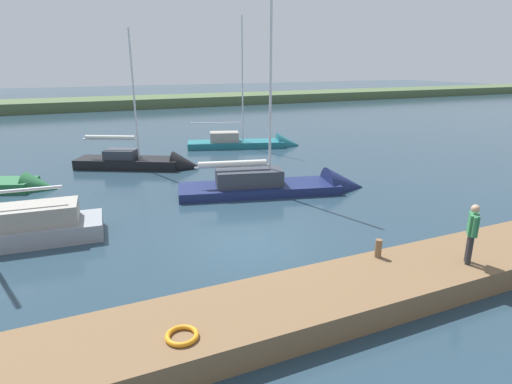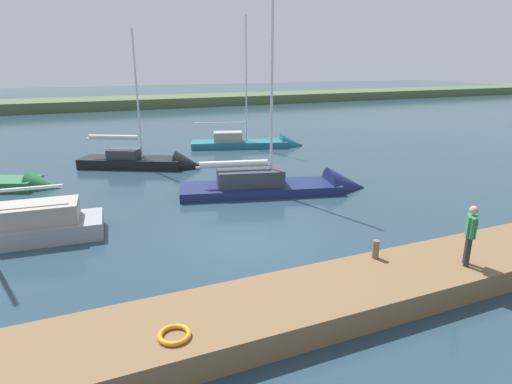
{
  "view_description": "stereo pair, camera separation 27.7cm",
  "coord_description": "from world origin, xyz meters",
  "px_view_note": "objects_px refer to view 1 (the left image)",
  "views": [
    {
      "loc": [
        5.03,
        11.74,
        5.74
      ],
      "look_at": [
        -1.19,
        -2.2,
        1.01
      ],
      "focal_mm": 29.57,
      "sensor_mm": 36.0,
      "label": 1
    },
    {
      "loc": [
        4.78,
        11.85,
        5.74
      ],
      "look_at": [
        -1.19,
        -2.2,
        1.01
      ],
      "focal_mm": 29.57,
      "sensor_mm": 36.0,
      "label": 2
    }
  ],
  "objects_px": {
    "mooring_post_far": "(378,248)",
    "sailboat_inner_slip": "(288,188)",
    "life_ring_buoy": "(182,336)",
    "sailboat_far_right": "(146,164)",
    "sailboat_far_left": "(252,145)",
    "person_on_dock": "(472,230)"
  },
  "relations": [
    {
      "from": "mooring_post_far",
      "to": "sailboat_inner_slip",
      "type": "bearing_deg",
      "value": -101.12
    },
    {
      "from": "life_ring_buoy",
      "to": "sailboat_far_right",
      "type": "height_order",
      "value": "sailboat_far_right"
    },
    {
      "from": "sailboat_far_right",
      "to": "sailboat_inner_slip",
      "type": "xyz_separation_m",
      "value": [
        -5.18,
        7.24,
        -0.05
      ]
    },
    {
      "from": "mooring_post_far",
      "to": "sailboat_far_left",
      "type": "xyz_separation_m",
      "value": [
        -4.33,
        -18.66,
        -0.74
      ]
    },
    {
      "from": "mooring_post_far",
      "to": "sailboat_far_left",
      "type": "bearing_deg",
      "value": -103.07
    },
    {
      "from": "mooring_post_far",
      "to": "sailboat_far_right",
      "type": "relative_size",
      "value": 0.06
    },
    {
      "from": "life_ring_buoy",
      "to": "sailboat_inner_slip",
      "type": "bearing_deg",
      "value": -128.0
    },
    {
      "from": "sailboat_far_right",
      "to": "person_on_dock",
      "type": "distance_m",
      "value": 17.61
    },
    {
      "from": "person_on_dock",
      "to": "sailboat_far_left",
      "type": "bearing_deg",
      "value": 127.21
    },
    {
      "from": "sailboat_far_right",
      "to": "person_on_dock",
      "type": "relative_size",
      "value": 4.99
    },
    {
      "from": "sailboat_inner_slip",
      "to": "person_on_dock",
      "type": "distance_m",
      "value": 9.54
    },
    {
      "from": "sailboat_far_right",
      "to": "sailboat_inner_slip",
      "type": "height_order",
      "value": "sailboat_inner_slip"
    },
    {
      "from": "life_ring_buoy",
      "to": "person_on_dock",
      "type": "bearing_deg",
      "value": -179.64
    },
    {
      "from": "sailboat_inner_slip",
      "to": "person_on_dock",
      "type": "relative_size",
      "value": 6.03
    },
    {
      "from": "mooring_post_far",
      "to": "sailboat_inner_slip",
      "type": "xyz_separation_m",
      "value": [
        -1.61,
        -8.18,
        -0.72
      ]
    },
    {
      "from": "sailboat_inner_slip",
      "to": "sailboat_far_left",
      "type": "bearing_deg",
      "value": 89.32
    },
    {
      "from": "life_ring_buoy",
      "to": "sailboat_far_left",
      "type": "distance_m",
      "value": 22.39
    },
    {
      "from": "life_ring_buoy",
      "to": "sailboat_far_left",
      "type": "relative_size",
      "value": 0.07
    },
    {
      "from": "life_ring_buoy",
      "to": "sailboat_inner_slip",
      "type": "relative_size",
      "value": 0.07
    },
    {
      "from": "sailboat_inner_slip",
      "to": "life_ring_buoy",
      "type": "bearing_deg",
      "value": -114.11
    },
    {
      "from": "mooring_post_far",
      "to": "sailboat_far_right",
      "type": "distance_m",
      "value": 15.85
    },
    {
      "from": "life_ring_buoy",
      "to": "sailboat_inner_slip",
      "type": "distance_m",
      "value": 12.04
    }
  ]
}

